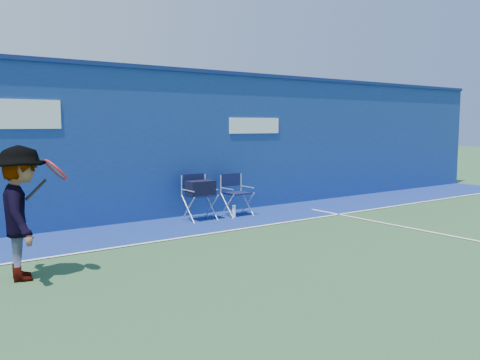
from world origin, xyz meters
TOP-DOWN VIEW (x-y plane):
  - ground at (0.00, 0.00)m, footprint 80.00×80.00m
  - stadium_wall at (-0.00, 5.20)m, footprint 24.00×0.50m
  - out_of_bounds_strip at (0.00, 4.10)m, footprint 24.00×1.80m
  - court_lines at (0.00, 0.60)m, footprint 24.00×12.00m
  - directors_chair_left at (1.78, 4.44)m, footprint 0.55×0.50m
  - directors_chair_right at (2.69, 4.42)m, footprint 0.53×0.47m
  - water_bottle at (2.52, 4.28)m, footprint 0.07×0.07m
  - tennis_player at (-2.05, 2.36)m, footprint 0.93×1.16m

SIDE VIEW (x-z plane):
  - ground at x=0.00m, z-range 0.00..0.00m
  - out_of_bounds_strip at x=0.00m, z-range 0.00..0.01m
  - court_lines at x=0.00m, z-range 0.01..0.01m
  - water_bottle at x=2.52m, z-range 0.00..0.26m
  - directors_chair_right at x=2.69m, z-range -0.16..0.72m
  - directors_chair_left at x=1.78m, z-range -0.08..0.85m
  - tennis_player at x=-2.05m, z-range 0.00..1.67m
  - stadium_wall at x=0.00m, z-range 0.01..3.09m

